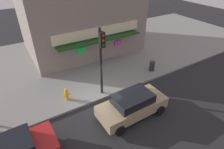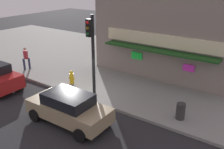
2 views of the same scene
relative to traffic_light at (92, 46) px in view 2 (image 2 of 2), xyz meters
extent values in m
plane|color=#232326|center=(-0.60, -0.44, -3.25)|extent=(65.29, 65.29, 0.00)
cube|color=gray|center=(-0.60, 6.24, -3.16)|extent=(43.52, 13.36, 0.16)
cube|color=gray|center=(2.11, 8.10, 0.53)|extent=(10.74, 7.32, 7.23)
cube|color=beige|center=(2.11, 4.36, -0.24)|extent=(8.16, 0.16, 0.80)
cube|color=#194719|center=(2.11, 4.01, -0.83)|extent=(7.73, 0.90, 0.12)
cube|color=#19E53F|center=(0.40, 4.38, -1.57)|extent=(0.83, 0.08, 0.51)
cube|color=#E533CC|center=(4.11, 4.38, -1.71)|extent=(0.72, 0.08, 0.44)
cylinder|color=black|center=(0.00, 0.11, -0.69)|extent=(0.18, 0.18, 4.80)
cube|color=black|center=(0.00, -0.14, 1.04)|extent=(0.32, 0.28, 0.95)
sphere|color=red|center=(0.00, -0.29, 1.34)|extent=(0.18, 0.18, 0.18)
sphere|color=brown|center=(0.00, -0.29, 1.04)|extent=(0.18, 0.18, 0.18)
sphere|color=#0F4C19|center=(0.00, -0.29, 0.74)|extent=(0.18, 0.18, 0.18)
cylinder|color=gold|center=(-2.40, 0.68, -2.73)|extent=(0.28, 0.28, 0.71)
sphere|color=gold|center=(-2.40, 0.68, -2.29)|extent=(0.24, 0.24, 0.24)
cylinder|color=gold|center=(-2.60, 0.68, -2.69)|extent=(0.12, 0.10, 0.10)
cylinder|color=gold|center=(-2.19, 0.68, -2.69)|extent=(0.12, 0.10, 0.10)
cylinder|color=#2D2D2D|center=(5.14, 0.59, -2.66)|extent=(0.45, 0.45, 0.84)
cylinder|color=navy|center=(-7.20, 0.53, -2.65)|extent=(0.21, 0.21, 0.87)
cylinder|color=navy|center=(-7.06, 0.89, -2.65)|extent=(0.21, 0.21, 0.87)
cube|color=#B2333F|center=(-7.13, 0.71, -1.91)|extent=(0.48, 0.38, 0.61)
sphere|color=tan|center=(-7.13, 0.71, -1.46)|extent=(0.22, 0.22, 0.22)
cylinder|color=#B2333F|center=(-6.91, 0.62, -1.94)|extent=(0.13, 0.13, 0.55)
cylinder|color=#B2333F|center=(-7.35, 0.79, -1.94)|extent=(0.13, 0.13, 0.55)
cylinder|color=black|center=(-4.77, -1.66, -2.93)|extent=(0.64, 0.23, 0.64)
cube|color=#9E8966|center=(0.63, -2.65, -2.58)|extent=(4.35, 1.90, 0.70)
cube|color=black|center=(0.63, -2.65, -1.95)|extent=(2.36, 1.58, 0.55)
cylinder|color=black|center=(2.13, -1.71, -2.93)|extent=(0.64, 0.23, 0.64)
cylinder|color=black|center=(2.15, -3.54, -2.93)|extent=(0.64, 0.23, 0.64)
cylinder|color=black|center=(-0.90, -1.75, -2.93)|extent=(0.64, 0.23, 0.64)
cylinder|color=black|center=(-0.87, -3.59, -2.93)|extent=(0.64, 0.23, 0.64)
camera|label=1|loc=(-4.84, -9.25, 5.22)|focal=29.58mm
camera|label=2|loc=(8.62, -10.26, 3.60)|focal=39.99mm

